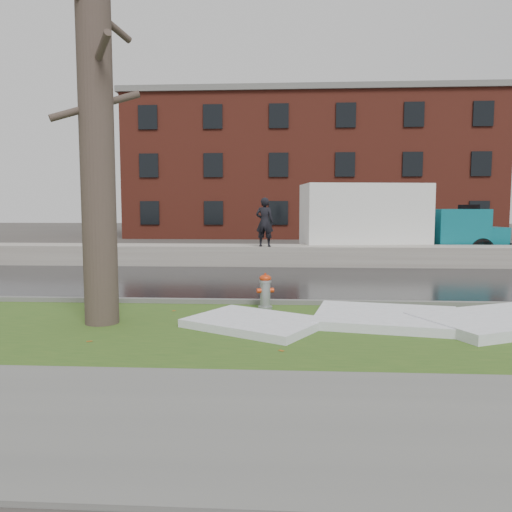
# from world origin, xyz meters

# --- Properties ---
(ground) EXTENTS (120.00, 120.00, 0.00)m
(ground) POSITION_xyz_m (0.00, 0.00, 0.00)
(ground) COLOR #47423D
(ground) RESTS_ON ground
(verge) EXTENTS (60.00, 4.50, 0.04)m
(verge) POSITION_xyz_m (0.00, -1.25, 0.02)
(verge) COLOR #2A4C19
(verge) RESTS_ON ground
(sidewalk) EXTENTS (60.00, 3.00, 0.05)m
(sidewalk) POSITION_xyz_m (0.00, -5.00, 0.03)
(sidewalk) COLOR slate
(sidewalk) RESTS_ON ground
(road) EXTENTS (60.00, 7.00, 0.03)m
(road) POSITION_xyz_m (0.00, 4.50, 0.01)
(road) COLOR black
(road) RESTS_ON ground
(parking_lot) EXTENTS (60.00, 9.00, 0.03)m
(parking_lot) POSITION_xyz_m (0.00, 13.00, 0.01)
(parking_lot) COLOR slate
(parking_lot) RESTS_ON ground
(curb) EXTENTS (60.00, 0.15, 0.14)m
(curb) POSITION_xyz_m (0.00, 1.00, 0.07)
(curb) COLOR slate
(curb) RESTS_ON ground
(snowbank) EXTENTS (60.00, 1.60, 0.75)m
(snowbank) POSITION_xyz_m (0.00, 8.70, 0.38)
(snowbank) COLOR #A39E95
(snowbank) RESTS_ON ground
(brick_building) EXTENTS (26.00, 12.00, 10.00)m
(brick_building) POSITION_xyz_m (2.00, 30.00, 5.00)
(brick_building) COLOR maroon
(brick_building) RESTS_ON ground
(bg_tree_left) EXTENTS (1.40, 1.62, 6.50)m
(bg_tree_left) POSITION_xyz_m (-12.00, 22.00, 3.33)
(bg_tree_left) COLOR brown
(bg_tree_left) RESTS_ON ground
(bg_tree_center) EXTENTS (1.40, 1.62, 6.50)m
(bg_tree_center) POSITION_xyz_m (-6.00, 26.00, 3.33)
(bg_tree_center) COLOR brown
(bg_tree_center) RESTS_ON ground
(fire_hydrant) EXTENTS (0.37, 0.35, 0.75)m
(fire_hydrant) POSITION_xyz_m (-0.11, 0.49, 0.44)
(fire_hydrant) COLOR gray
(fire_hydrant) RESTS_ON verge
(tree) EXTENTS (1.43, 1.62, 7.57)m
(tree) POSITION_xyz_m (-3.04, -0.99, 3.85)
(tree) COLOR brown
(tree) RESTS_ON verge
(box_truck) EXTENTS (9.34, 3.16, 3.08)m
(box_truck) POSITION_xyz_m (4.37, 10.40, 1.63)
(box_truck) COLOR black
(box_truck) RESTS_ON ground
(worker) EXTENTS (0.71, 0.54, 1.76)m
(worker) POSITION_xyz_m (-0.45, 8.10, 1.63)
(worker) COLOR black
(worker) RESTS_ON snowbank
(snow_patch_near) EXTENTS (2.94, 2.46, 0.16)m
(snow_patch_near) POSITION_xyz_m (2.21, -0.58, 0.12)
(snow_patch_near) COLOR white
(snow_patch_near) RESTS_ON verge
(snow_patch_far) EXTENTS (2.70, 2.48, 0.14)m
(snow_patch_far) POSITION_xyz_m (-0.23, -1.07, 0.11)
(snow_patch_far) COLOR white
(snow_patch_far) RESTS_ON verge
(snow_patch_side) EXTENTS (3.30, 2.80, 0.18)m
(snow_patch_side) POSITION_xyz_m (4.14, -0.78, 0.13)
(snow_patch_side) COLOR white
(snow_patch_side) RESTS_ON verge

